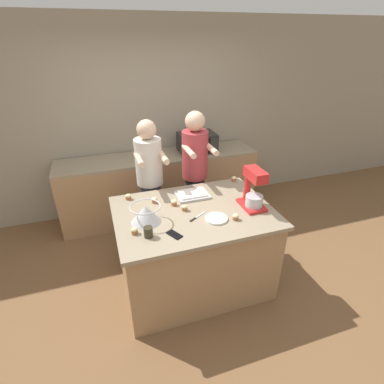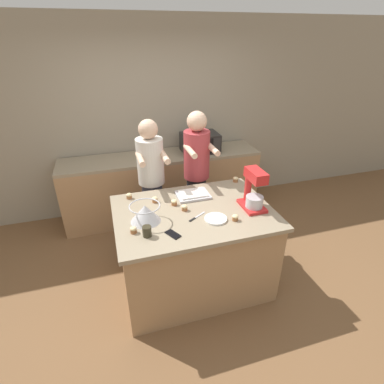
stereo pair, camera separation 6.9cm
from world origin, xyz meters
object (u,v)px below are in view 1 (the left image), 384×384
at_px(mixing_bowl, 146,214).
at_px(cupcake_6, 134,231).
at_px(cupcake_1, 154,200).
at_px(cupcake_3, 185,208).
at_px(microwave_oven, 197,143).
at_px(cupcake_0, 128,197).
at_px(cupcake_2, 174,203).
at_px(cell_phone, 174,235).
at_px(cupcake_4, 236,217).
at_px(knife, 197,217).
at_px(person_left, 150,185).
at_px(cupcake_5, 234,179).
at_px(person_right, 195,176).
at_px(small_plate, 216,218).
at_px(stand_mixer, 253,191).
at_px(baking_tray, 192,194).
at_px(drinking_glass, 148,232).

height_order(mixing_bowl, cupcake_6, mixing_bowl).
distance_m(cupcake_1, cupcake_3, 0.35).
height_order(microwave_oven, cupcake_0, microwave_oven).
bearing_deg(cupcake_2, cell_phone, -105.21).
bearing_deg(cupcake_1, mixing_bowl, -114.51).
bearing_deg(cupcake_4, knife, 155.52).
height_order(mixing_bowl, cupcake_4, mixing_bowl).
height_order(person_left, cupcake_5, person_left).
xyz_separation_m(microwave_oven, cupcake_5, (0.09, -1.05, -0.12)).
xyz_separation_m(person_right, cupcake_0, (-0.85, -0.33, 0.04)).
bearing_deg(small_plate, cupcake_3, 133.47).
xyz_separation_m(person_left, mixing_bowl, (-0.20, -0.81, 0.13)).
xyz_separation_m(person_left, knife, (0.26, -0.89, 0.04)).
height_order(person_right, cupcake_5, person_right).
height_order(cell_phone, knife, cell_phone).
relative_size(microwave_oven, cupcake_3, 8.55).
relative_size(cell_phone, cupcake_2, 2.64).
height_order(knife, cupcake_5, cupcake_5).
relative_size(mixing_bowl, cupcake_1, 4.71).
xyz_separation_m(person_right, cupcake_3, (-0.36, -0.73, 0.04)).
relative_size(mixing_bowl, cupcake_6, 4.71).
bearing_deg(stand_mixer, cupcake_4, -146.90).
distance_m(mixing_bowl, cupcake_4, 0.83).
height_order(stand_mixer, mixing_bowl, stand_mixer).
bearing_deg(person_left, person_right, 0.02).
xyz_separation_m(cell_phone, cupcake_5, (0.95, 0.80, 0.03)).
distance_m(knife, cupcake_5, 0.90).
distance_m(microwave_oven, small_plate, 1.79).
xyz_separation_m(small_plate, knife, (-0.16, 0.09, -0.01)).
bearing_deg(cell_phone, knife, 36.49).
bearing_deg(small_plate, cupcake_2, 129.16).
bearing_deg(microwave_oven, knife, -109.49).
bearing_deg(cupcake_3, cupcake_5, 30.89).
xyz_separation_m(baking_tray, drinking_glass, (-0.58, -0.57, 0.03)).
height_order(cupcake_2, cupcake_4, same).
bearing_deg(person_right, cupcake_2, -125.48).
distance_m(person_left, person_right, 0.55).
bearing_deg(microwave_oven, cell_phone, -114.84).
height_order(cell_phone, cupcake_5, cupcake_5).
bearing_deg(baking_tray, cupcake_6, -144.68).
distance_m(person_left, cell_phone, 1.09).
bearing_deg(cupcake_4, baking_tray, 112.59).
distance_m(baking_tray, cupcake_5, 0.61).
relative_size(microwave_oven, knife, 2.64).
height_order(baking_tray, cupcake_4, cupcake_4).
xyz_separation_m(baking_tray, cupcake_5, (0.58, 0.19, 0.01)).
xyz_separation_m(cell_phone, cupcake_3, (0.20, 0.36, 0.03)).
bearing_deg(person_left, cupcake_5, -17.11).
xyz_separation_m(microwave_oven, cupcake_6, (-1.18, -1.72, -0.12)).
bearing_deg(cupcake_1, person_right, 38.94).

